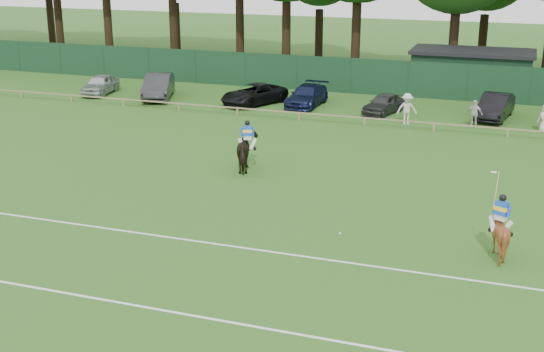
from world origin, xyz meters
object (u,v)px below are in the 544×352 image
at_px(sedan_silver, 100,84).
at_px(sedan_navy, 307,96).
at_px(estate_black, 495,106).
at_px(sedan_grey, 158,86).
at_px(utility_shed, 472,71).
at_px(horse_dark, 248,151).
at_px(spectator_mid, 474,114).
at_px(spectator_left, 407,109).
at_px(horse_chestnut, 499,233).
at_px(suv_black, 254,94).
at_px(hatch_grey, 384,104).
at_px(polo_ball, 340,234).

distance_m(sedan_silver, sedan_navy, 14.88).
distance_m(sedan_silver, estate_black, 26.67).
relative_size(sedan_grey, utility_shed, 0.59).
xyz_separation_m(horse_dark, spectator_mid, (9.34, 12.07, -0.14)).
bearing_deg(sedan_silver, estate_black, -5.53).
height_order(sedan_navy, spectator_mid, spectator_mid).
bearing_deg(sedan_silver, utility_shed, 11.82).
bearing_deg(estate_black, spectator_left, -138.09).
relative_size(sedan_silver, estate_black, 0.88).
distance_m(estate_black, spectator_mid, 2.81).
height_order(horse_chestnut, suv_black, horse_chestnut).
relative_size(sedan_navy, estate_black, 1.01).
bearing_deg(horse_dark, spectator_left, -137.05).
bearing_deg(sedan_grey, sedan_silver, 160.10).
xyz_separation_m(hatch_grey, spectator_left, (1.81, -2.37, 0.30)).
bearing_deg(hatch_grey, horse_chestnut, -52.04).
xyz_separation_m(horse_chestnut, spectator_left, (-6.02, 17.86, 0.09)).
height_order(horse_dark, horse_chestnut, horse_dark).
distance_m(sedan_grey, sedan_navy, 10.35).
bearing_deg(spectator_mid, estate_black, 78.83).
height_order(hatch_grey, spectator_mid, spectator_mid).
height_order(sedan_silver, hatch_grey, sedan_silver).
distance_m(horse_dark, spectator_mid, 15.26).
xyz_separation_m(sedan_navy, utility_shed, (9.73, 7.97, 0.87)).
height_order(sedan_navy, polo_ball, sedan_navy).
bearing_deg(polo_ball, estate_black, 78.37).
relative_size(sedan_silver, sedan_navy, 0.87).
distance_m(sedan_silver, polo_ball, 29.75).
relative_size(sedan_silver, spectator_left, 2.17).
bearing_deg(horse_dark, utility_shed, -131.61).
bearing_deg(spectator_mid, utility_shed, 105.91).
bearing_deg(horse_chestnut, sedan_navy, -29.01).
xyz_separation_m(horse_chestnut, suv_black, (-16.42, 20.09, -0.17)).
xyz_separation_m(horse_chestnut, spectator_mid, (-2.24, 18.43, -0.03)).
relative_size(sedan_silver, hatch_grey, 1.10).
height_order(suv_black, hatch_grey, suv_black).
relative_size(horse_dark, spectator_left, 1.21).
xyz_separation_m(estate_black, utility_shed, (-2.05, 7.72, 0.79)).
bearing_deg(utility_shed, hatch_grey, -118.15).
bearing_deg(utility_shed, horse_dark, -110.36).
bearing_deg(polo_ball, spectator_left, 91.58).
height_order(horse_chestnut, sedan_grey, horse_chestnut).
bearing_deg(spectator_mid, sedan_navy, 177.85).
bearing_deg(estate_black, utility_shed, 113.30).
bearing_deg(sedan_navy, estate_black, 3.39).
xyz_separation_m(horse_chestnut, utility_shed, (-3.27, 28.76, 0.70)).
relative_size(sedan_navy, spectator_mid, 2.88).
distance_m(horse_chestnut, spectator_mid, 18.56).
xyz_separation_m(spectator_left, spectator_mid, (3.78, 0.57, -0.12)).
height_order(horse_chestnut, hatch_grey, horse_chestnut).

